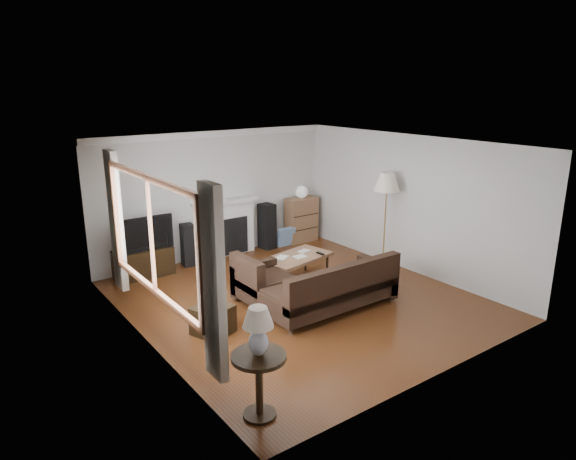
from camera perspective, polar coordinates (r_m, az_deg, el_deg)
room at (r=7.95m, az=1.27°, el=0.56°), size 5.10×5.60×2.54m
window at (r=6.55m, az=-14.97°, el=-0.66°), size 0.12×2.74×1.54m
curtain_near at (r=5.29m, az=-8.28°, el=-5.98°), size 0.10×0.35×2.10m
curtain_far at (r=7.99m, az=-18.55°, el=0.92°), size 0.10×0.35×2.10m
fireplace at (r=10.34m, az=-6.95°, el=0.23°), size 1.40×0.26×1.15m
tv_stand at (r=9.61m, az=-15.76°, el=-3.50°), size 1.02×0.46×0.51m
television at (r=9.45m, az=-16.01°, el=-0.28°), size 1.07×0.14×0.61m
speaker_left at (r=9.94m, az=-11.06°, el=-1.62°), size 0.26×0.30×0.81m
speaker_right at (r=10.76m, az=-2.35°, el=0.43°), size 0.29×0.34×0.96m
bookshelf at (r=11.24m, az=1.49°, el=1.16°), size 0.71×0.34×0.97m
globe_lamp at (r=11.10m, az=1.51°, el=4.25°), size 0.27×0.27×0.27m
sectional_sofa at (r=7.91m, az=4.77°, el=-6.24°), size 2.34×1.71×0.75m
coffee_table at (r=9.01m, az=0.98°, el=-4.31°), size 1.34×0.90×0.48m
footstool at (r=7.31m, az=-8.35°, el=-9.84°), size 0.61×0.61×0.40m
floor_lamp at (r=9.67m, az=10.72°, el=0.99°), size 0.53×0.53×1.82m
side_table at (r=5.54m, az=-3.22°, el=-16.89°), size 0.57×0.57×0.72m
table_lamp at (r=5.24m, az=-3.33°, el=-11.22°), size 0.32×0.32×0.52m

